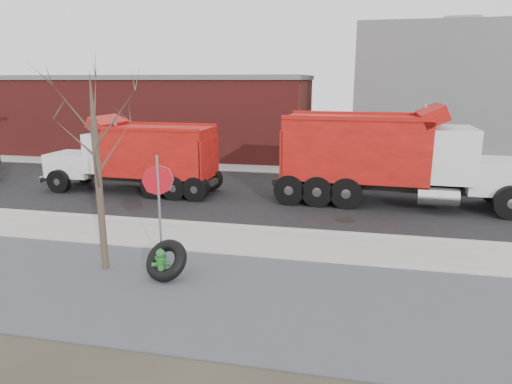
% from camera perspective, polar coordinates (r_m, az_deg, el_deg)
% --- Properties ---
extents(ground, '(120.00, 120.00, 0.00)m').
position_cam_1_polar(ground, '(14.19, -1.51, -6.58)').
color(ground, '#383328').
rests_on(ground, ground).
extents(gravel_verge, '(60.00, 5.00, 0.03)m').
position_cam_1_polar(gravel_verge, '(11.09, -5.89, -12.64)').
color(gravel_verge, slate).
rests_on(gravel_verge, ground).
extents(sidewalk, '(60.00, 2.50, 0.06)m').
position_cam_1_polar(sidewalk, '(14.41, -1.27, -6.13)').
color(sidewalk, '#9E9B93').
rests_on(sidewalk, ground).
extents(curb, '(60.00, 0.15, 0.11)m').
position_cam_1_polar(curb, '(15.59, -0.16, -4.45)').
color(curb, '#9E9B93').
rests_on(curb, ground).
extents(road, '(60.00, 9.40, 0.02)m').
position_cam_1_polar(road, '(20.09, 2.74, -0.41)').
color(road, black).
rests_on(road, ground).
extents(far_sidewalk, '(60.00, 2.00, 0.06)m').
position_cam_1_polar(far_sidewalk, '(25.59, 4.86, 2.70)').
color(far_sidewalk, '#9E9B93').
rests_on(far_sidewalk, ground).
extents(building_grey, '(12.00, 10.00, 8.00)m').
position_cam_1_polar(building_grey, '(31.47, 23.32, 11.01)').
color(building_grey, slate).
rests_on(building_grey, ground).
extents(building_brick, '(20.20, 8.20, 5.30)m').
position_cam_1_polar(building_brick, '(32.77, -11.70, 9.54)').
color(building_brick, maroon).
rests_on(building_brick, ground).
extents(bare_tree, '(3.20, 3.20, 5.20)m').
position_cam_1_polar(bare_tree, '(12.24, -19.41, 5.30)').
color(bare_tree, '#382D23').
rests_on(bare_tree, ground).
extents(fire_hydrant, '(0.47, 0.46, 0.83)m').
position_cam_1_polar(fire_hydrant, '(11.91, -11.78, -9.01)').
color(fire_hydrant, '#2D7637').
rests_on(fire_hydrant, ground).
extents(truck_tire, '(1.32, 1.20, 1.06)m').
position_cam_1_polar(truck_tire, '(11.90, -11.14, -8.39)').
color(truck_tire, black).
rests_on(truck_tire, ground).
extents(stop_sign, '(0.72, 0.46, 3.05)m').
position_cam_1_polar(stop_sign, '(12.28, -12.08, -0.08)').
color(stop_sign, gray).
rests_on(stop_sign, ground).
extents(dump_truck_red_a, '(10.09, 3.06, 4.00)m').
position_cam_1_polar(dump_truck_red_a, '(19.10, 16.37, 4.50)').
color(dump_truck_red_a, black).
rests_on(dump_truck_red_a, ground).
extents(dump_truck_red_b, '(7.97, 2.47, 3.36)m').
position_cam_1_polar(dump_truck_red_b, '(21.03, -14.57, 4.54)').
color(dump_truck_red_b, black).
rests_on(dump_truck_red_b, ground).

